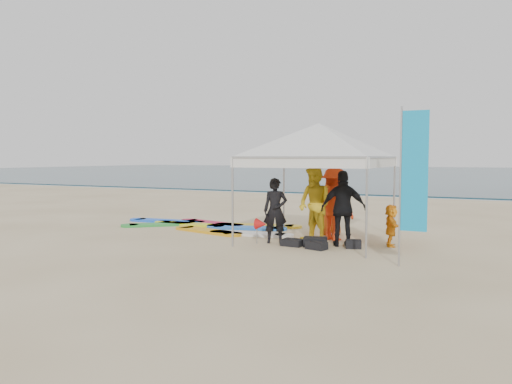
{
  "coord_description": "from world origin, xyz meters",
  "views": [
    {
      "loc": [
        5.53,
        -9.66,
        2.15
      ],
      "look_at": [
        -0.34,
        2.6,
        1.2
      ],
      "focal_mm": 35.0,
      "sensor_mm": 36.0,
      "label": 1
    }
  ],
  "objects_px": {
    "feather_flag": "(413,173)",
    "person_black_b": "(343,209)",
    "person_orange_b": "(332,207)",
    "marker_pennant": "(261,224)",
    "person_seated": "(391,225)",
    "person_black_a": "(275,211)",
    "surfboard_spread": "(210,226)",
    "person_yellow": "(315,205)",
    "person_orange_a": "(334,204)",
    "canopy_tent": "(319,124)"
  },
  "relations": [
    {
      "from": "person_yellow",
      "to": "person_black_a",
      "type": "bearing_deg",
      "value": -120.55
    },
    {
      "from": "person_black_b",
      "to": "person_orange_a",
      "type": "bearing_deg",
      "value": -82.84
    },
    {
      "from": "person_seated",
      "to": "surfboard_spread",
      "type": "xyz_separation_m",
      "value": [
        -5.62,
        0.94,
        -0.47
      ]
    },
    {
      "from": "person_black_b",
      "to": "person_orange_b",
      "type": "xyz_separation_m",
      "value": [
        -0.76,
        1.54,
        -0.14
      ]
    },
    {
      "from": "feather_flag",
      "to": "canopy_tent",
      "type": "bearing_deg",
      "value": 141.07
    },
    {
      "from": "person_black_a",
      "to": "person_black_b",
      "type": "xyz_separation_m",
      "value": [
        1.67,
        0.28,
        0.1
      ]
    },
    {
      "from": "person_orange_a",
      "to": "person_seated",
      "type": "relative_size",
      "value": 1.85
    },
    {
      "from": "person_black_a",
      "to": "person_seated",
      "type": "relative_size",
      "value": 1.61
    },
    {
      "from": "person_black_b",
      "to": "canopy_tent",
      "type": "relative_size",
      "value": 0.4
    },
    {
      "from": "person_orange_b",
      "to": "canopy_tent",
      "type": "bearing_deg",
      "value": 92.52
    },
    {
      "from": "person_seated",
      "to": "person_orange_b",
      "type": "bearing_deg",
      "value": 46.23
    },
    {
      "from": "person_yellow",
      "to": "person_orange_a",
      "type": "bearing_deg",
      "value": 88.02
    },
    {
      "from": "feather_flag",
      "to": "person_black_b",
      "type": "bearing_deg",
      "value": 137.36
    },
    {
      "from": "person_orange_b",
      "to": "marker_pennant",
      "type": "bearing_deg",
      "value": 64.51
    },
    {
      "from": "person_black_b",
      "to": "person_seated",
      "type": "distance_m",
      "value": 1.22
    },
    {
      "from": "person_orange_b",
      "to": "marker_pennant",
      "type": "height_order",
      "value": "person_orange_b"
    },
    {
      "from": "person_orange_a",
      "to": "person_orange_b",
      "type": "height_order",
      "value": "person_orange_a"
    },
    {
      "from": "person_black_b",
      "to": "surfboard_spread",
      "type": "height_order",
      "value": "person_black_b"
    },
    {
      "from": "person_black_b",
      "to": "surfboard_spread",
      "type": "bearing_deg",
      "value": -40.29
    },
    {
      "from": "person_orange_a",
      "to": "marker_pennant",
      "type": "xyz_separation_m",
      "value": [
        -1.44,
        -1.39,
        -0.45
      ]
    },
    {
      "from": "person_black_a",
      "to": "feather_flag",
      "type": "distance_m",
      "value": 3.91
    },
    {
      "from": "person_orange_b",
      "to": "surfboard_spread",
      "type": "bearing_deg",
      "value": 4.85
    },
    {
      "from": "person_yellow",
      "to": "person_seated",
      "type": "distance_m",
      "value": 1.92
    },
    {
      "from": "canopy_tent",
      "to": "person_yellow",
      "type": "bearing_deg",
      "value": -100.56
    },
    {
      "from": "feather_flag",
      "to": "person_orange_b",
      "type": "bearing_deg",
      "value": 128.81
    },
    {
      "from": "person_black_b",
      "to": "person_orange_b",
      "type": "distance_m",
      "value": 1.72
    },
    {
      "from": "person_black_b",
      "to": "feather_flag",
      "type": "relative_size",
      "value": 0.59
    },
    {
      "from": "marker_pennant",
      "to": "person_black_a",
      "type": "bearing_deg",
      "value": 48.83
    },
    {
      "from": "canopy_tent",
      "to": "marker_pennant",
      "type": "xyz_separation_m",
      "value": [
        -1.14,
        -0.99,
        -2.5
      ]
    },
    {
      "from": "person_orange_a",
      "to": "person_black_a",
      "type": "bearing_deg",
      "value": 69.61
    },
    {
      "from": "person_yellow",
      "to": "marker_pennant",
      "type": "height_order",
      "value": "person_yellow"
    },
    {
      "from": "person_black_a",
      "to": "surfboard_spread",
      "type": "bearing_deg",
      "value": 127.71
    },
    {
      "from": "marker_pennant",
      "to": "person_orange_a",
      "type": "bearing_deg",
      "value": 43.86
    },
    {
      "from": "person_seated",
      "to": "marker_pennant",
      "type": "height_order",
      "value": "person_seated"
    },
    {
      "from": "person_black_b",
      "to": "feather_flag",
      "type": "xyz_separation_m",
      "value": [
        1.83,
        -1.69,
        0.92
      ]
    },
    {
      "from": "person_black_a",
      "to": "canopy_tent",
      "type": "height_order",
      "value": "canopy_tent"
    },
    {
      "from": "person_orange_b",
      "to": "marker_pennant",
      "type": "distance_m",
      "value": 2.42
    },
    {
      "from": "person_yellow",
      "to": "person_seated",
      "type": "xyz_separation_m",
      "value": [
        1.85,
        0.25,
        -0.45
      ]
    },
    {
      "from": "person_orange_a",
      "to": "person_yellow",
      "type": "bearing_deg",
      "value": 86.8
    },
    {
      "from": "marker_pennant",
      "to": "person_orange_b",
      "type": "bearing_deg",
      "value": 61.19
    },
    {
      "from": "person_seated",
      "to": "person_orange_a",
      "type": "bearing_deg",
      "value": 64.1
    },
    {
      "from": "person_yellow",
      "to": "surfboard_spread",
      "type": "relative_size",
      "value": 0.33
    },
    {
      "from": "person_seated",
      "to": "feather_flag",
      "type": "relative_size",
      "value": 0.32
    },
    {
      "from": "person_orange_a",
      "to": "person_black_b",
      "type": "bearing_deg",
      "value": 146.98
    },
    {
      "from": "person_black_a",
      "to": "person_seated",
      "type": "height_order",
      "value": "person_black_a"
    },
    {
      "from": "canopy_tent",
      "to": "marker_pennant",
      "type": "relative_size",
      "value": 7.14
    },
    {
      "from": "person_orange_a",
      "to": "canopy_tent",
      "type": "xyz_separation_m",
      "value": [
        -0.3,
        -0.4,
        2.05
      ]
    },
    {
      "from": "person_orange_a",
      "to": "feather_flag",
      "type": "height_order",
      "value": "feather_flag"
    },
    {
      "from": "person_orange_a",
      "to": "person_black_b",
      "type": "height_order",
      "value": "person_orange_a"
    },
    {
      "from": "person_orange_a",
      "to": "person_seated",
      "type": "distance_m",
      "value": 1.61
    }
  ]
}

